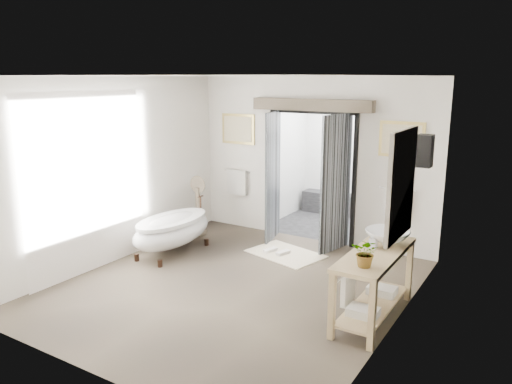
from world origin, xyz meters
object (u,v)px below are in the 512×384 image
(vanity, at_px, (372,279))
(basin, at_px, (387,237))
(rug, at_px, (286,254))
(clawfoot_tub, at_px, (172,230))

(vanity, relative_size, basin, 2.89)
(vanity, relative_size, rug, 1.33)
(clawfoot_tub, xyz_separation_m, basin, (3.65, -0.16, 0.54))
(basin, bearing_deg, rug, 135.79)
(clawfoot_tub, distance_m, rug, 1.93)
(clawfoot_tub, relative_size, rug, 1.41)
(clawfoot_tub, bearing_deg, basin, -2.54)
(vanity, distance_m, basin, 0.56)
(rug, distance_m, basin, 2.47)
(rug, bearing_deg, basin, -28.56)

